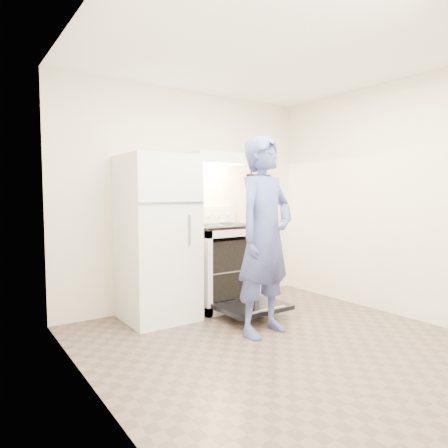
{
  "coord_description": "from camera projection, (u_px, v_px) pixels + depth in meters",
  "views": [
    {
      "loc": [
        -2.34,
        -2.33,
        1.3
      ],
      "look_at": [
        -0.05,
        1.0,
        1.0
      ],
      "focal_mm": 32.0,
      "sensor_mm": 36.0,
      "label": 1
    }
  ],
  "objects": [
    {
      "name": "refrigerator",
      "position": [
        157.0,
        238.0,
        4.14
      ],
      "size": [
        0.7,
        0.7,
        1.7
      ],
      "primitive_type": "cube",
      "color": "white",
      "rests_on": "floor"
    },
    {
      "name": "pizza_stone",
      "position": [
        219.0,
        268.0,
        4.61
      ],
      "size": [
        0.35,
        0.35,
        0.02
      ],
      "primitive_type": "cylinder",
      "color": "#8D6B51",
      "rests_on": "oven_rack"
    },
    {
      "name": "utensil_jar",
      "position": [
        254.0,
        217.0,
        4.6
      ],
      "size": [
        0.11,
        0.11,
        0.13
      ],
      "primitive_type": "cylinder",
      "rotation": [
        0.0,
        0.0,
        -0.25
      ],
      "color": "silver",
      "rests_on": "cooktop"
    },
    {
      "name": "backsplash",
      "position": [
        207.0,
        215.0,
        4.83
      ],
      "size": [
        0.76,
        0.07,
        0.2
      ],
      "primitive_type": "cube",
      "color": "white",
      "rests_on": "cooktop"
    },
    {
      "name": "floor",
      "position": [
        297.0,
        350.0,
        3.33
      ],
      "size": [
        3.6,
        3.6,
        0.0
      ],
      "primitive_type": "plane",
      "color": "brown",
      "rests_on": "ground"
    },
    {
      "name": "back_wall",
      "position": [
        189.0,
        199.0,
        4.72
      ],
      "size": [
        3.2,
        0.02,
        2.5
      ],
      "primitive_type": "cube",
      "color": "beige",
      "rests_on": "ground"
    },
    {
      "name": "tea_kettle",
      "position": [
        189.0,
        214.0,
        4.61
      ],
      "size": [
        0.21,
        0.17,
        0.26
      ],
      "primitive_type": null,
      "color": "silver",
      "rests_on": "cooktop"
    },
    {
      "name": "stove_body",
      "position": [
        221.0,
        267.0,
        4.64
      ],
      "size": [
        0.76,
        0.65,
        0.92
      ],
      "primitive_type": "cube",
      "color": "white",
      "rests_on": "floor"
    },
    {
      "name": "dutch_oven",
      "position": [
        263.0,
        230.0,
        4.13
      ],
      "size": [
        0.32,
        0.25,
        0.21
      ],
      "primitive_type": null,
      "color": "red",
      "rests_on": "person"
    },
    {
      "name": "oven_rack",
      "position": [
        221.0,
        268.0,
        4.64
      ],
      "size": [
        0.6,
        0.52,
        0.01
      ],
      "primitive_type": "cube",
      "color": "gray",
      "rests_on": "stove_body"
    },
    {
      "name": "person",
      "position": [
        265.0,
        236.0,
        3.69
      ],
      "size": [
        0.74,
        0.56,
        1.83
      ],
      "primitive_type": "imported",
      "rotation": [
        0.0,
        0.0,
        0.19
      ],
      "color": "navy",
      "rests_on": "floor"
    },
    {
      "name": "knife_strip",
      "position": [
        259.0,
        176.0,
        5.28
      ],
      "size": [
        0.4,
        0.02,
        0.03
      ],
      "primitive_type": "cube",
      "color": "black",
      "rests_on": "back_wall"
    },
    {
      "name": "oven_door",
      "position": [
        252.0,
        307.0,
        4.18
      ],
      "size": [
        0.7,
        0.54,
        0.04
      ],
      "primitive_type": "cube",
      "color": "black",
      "rests_on": "floor"
    },
    {
      "name": "cooktop",
      "position": [
        221.0,
        226.0,
        4.61
      ],
      "size": [
        0.76,
        0.65,
        0.03
      ],
      "primitive_type": "cube",
      "color": "black",
      "rests_on": "stove_body"
    },
    {
      "name": "range_hood",
      "position": [
        217.0,
        159.0,
        4.61
      ],
      "size": [
        0.76,
        0.5,
        0.12
      ],
      "primitive_type": "cube",
      "color": "white",
      "rests_on": "back_wall"
    }
  ]
}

